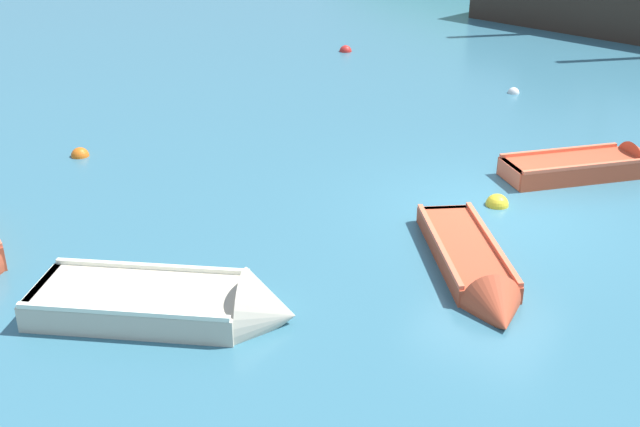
# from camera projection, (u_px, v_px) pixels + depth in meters

# --- Properties ---
(ground_plane) EXTENTS (120.00, 120.00, 0.00)m
(ground_plane) POSITION_uv_depth(u_px,v_px,m) (498.00, 212.00, 13.59)
(ground_plane) COLOR teal
(rowboat_portside) EXTENTS (2.84, 3.34, 0.87)m
(rowboat_portside) POSITION_uv_depth(u_px,v_px,m) (474.00, 272.00, 11.47)
(rowboat_portside) COLOR #C64C2D
(rowboat_portside) RESTS_ON ground
(rowboat_center) EXTENTS (2.96, 3.05, 0.94)m
(rowboat_center) POSITION_uv_depth(u_px,v_px,m) (592.00, 168.00, 15.13)
(rowboat_center) COLOR #C64C2D
(rowboat_center) RESTS_ON ground
(rowboat_near_dock) EXTENTS (3.79, 2.67, 1.23)m
(rowboat_near_dock) POSITION_uv_depth(u_px,v_px,m) (184.00, 308.00, 10.45)
(rowboat_near_dock) COLOR beige
(rowboat_near_dock) RESTS_ON ground
(buoy_yellow) EXTENTS (0.42, 0.42, 0.42)m
(buoy_yellow) POSITION_uv_depth(u_px,v_px,m) (497.00, 205.00, 13.84)
(buoy_yellow) COLOR yellow
(buoy_yellow) RESTS_ON ground
(buoy_orange) EXTENTS (0.38, 0.38, 0.38)m
(buoy_orange) POSITION_uv_depth(u_px,v_px,m) (80.00, 156.00, 16.09)
(buoy_orange) COLOR orange
(buoy_orange) RESTS_ON ground
(buoy_white) EXTENTS (0.31, 0.31, 0.31)m
(buoy_white) POSITION_uv_depth(u_px,v_px,m) (513.00, 93.00, 20.36)
(buoy_white) COLOR white
(buoy_white) RESTS_ON ground
(buoy_red) EXTENTS (0.40, 0.40, 0.40)m
(buoy_red) POSITION_uv_depth(u_px,v_px,m) (346.00, 51.00, 24.67)
(buoy_red) COLOR red
(buoy_red) RESTS_ON ground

